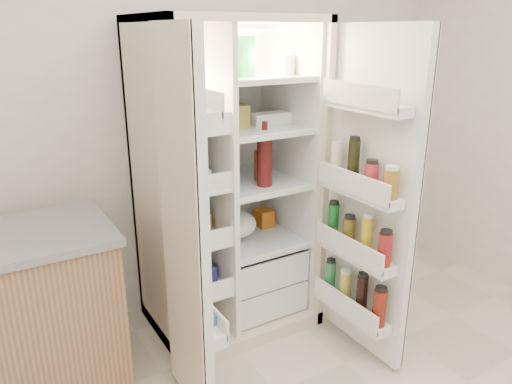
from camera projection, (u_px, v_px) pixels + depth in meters
wall_back at (178, 96)px, 2.90m from camera, size 4.00×0.02×2.70m
refrigerator at (226, 204)px, 2.88m from camera, size 0.92×0.70×1.80m
freezer_door at (186, 234)px, 2.09m from camera, size 0.15×0.40×1.72m
fridge_door at (369, 205)px, 2.50m from camera, size 0.17×0.58×1.72m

